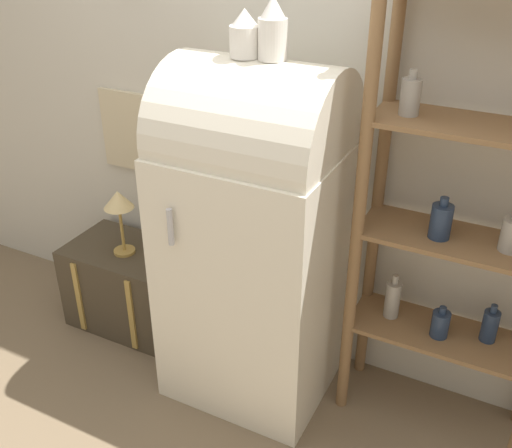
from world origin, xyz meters
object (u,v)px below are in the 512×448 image
(vase_center, at_px, (273,30))
(desk_lamp, at_px, (119,205))
(refrigerator, at_px, (256,233))
(suitcase_trunk, at_px, (130,285))
(vase_left, at_px, (245,35))

(vase_center, bearing_deg, desk_lamp, 177.75)
(refrigerator, height_order, vase_center, vase_center)
(suitcase_trunk, relative_size, vase_left, 3.57)
(desk_lamp, bearing_deg, vase_center, -2.25)
(vase_center, bearing_deg, suitcase_trunk, 175.81)
(refrigerator, distance_m, vase_left, 0.83)
(vase_center, bearing_deg, vase_left, -174.45)
(refrigerator, bearing_deg, vase_left, 173.91)
(refrigerator, distance_m, desk_lamp, 0.79)
(suitcase_trunk, bearing_deg, vase_center, -4.19)
(desk_lamp, bearing_deg, vase_left, -3.40)
(suitcase_trunk, xyz_separation_m, desk_lamp, (0.02, -0.03, 0.51))
(vase_left, bearing_deg, desk_lamp, 176.60)
(suitcase_trunk, bearing_deg, desk_lamp, -55.84)
(desk_lamp, bearing_deg, suitcase_trunk, 124.16)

